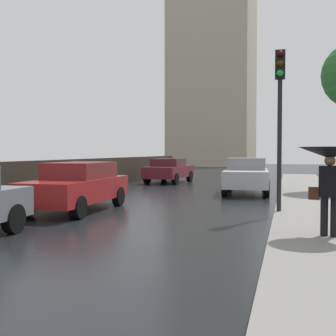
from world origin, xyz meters
name	(u,v)px	position (x,y,z in m)	size (l,w,h in m)	color
car_red_near_kerb	(78,185)	(-1.63, 9.38, 0.74)	(1.79, 4.33, 1.42)	maroon
car_silver_far_ahead	(246,175)	(2.66, 16.13, 0.76)	(2.05, 4.58, 1.47)	#B2B5BA
car_maroon_behind_camera	(169,170)	(-2.06, 21.12, 0.70)	(2.05, 4.03, 1.35)	maroon
pedestrian_with_umbrella_near	(330,164)	(5.10, 6.46, 1.51)	(1.17, 1.17, 1.69)	black
traffic_light	(280,100)	(4.11, 9.77, 3.11)	(0.26, 0.39, 4.28)	black
distant_tower	(212,36)	(-4.65, 50.32, 15.76)	(10.19, 7.79, 35.30)	#B2A88E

